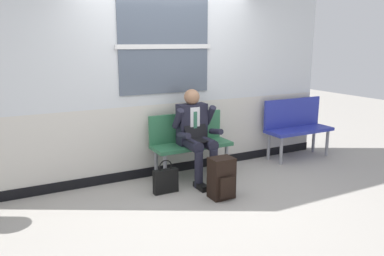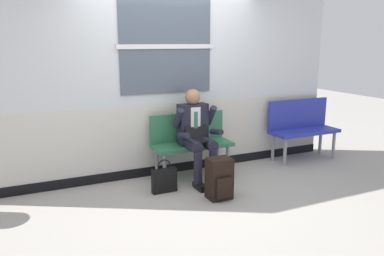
{
  "view_description": "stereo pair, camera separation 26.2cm",
  "coord_description": "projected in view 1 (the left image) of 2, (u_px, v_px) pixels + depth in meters",
  "views": [
    {
      "loc": [
        -2.17,
        -4.13,
        1.86
      ],
      "look_at": [
        0.1,
        0.16,
        0.75
      ],
      "focal_mm": 35.92,
      "sensor_mm": 36.0,
      "label": 1
    },
    {
      "loc": [
        -1.93,
        -4.25,
        1.86
      ],
      "look_at": [
        0.1,
        0.16,
        0.75
      ],
      "focal_mm": 35.92,
      "sensor_mm": 36.0,
      "label": 2
    }
  ],
  "objects": [
    {
      "name": "bench_with_person",
      "position": [
        189.0,
        140.0,
        5.32
      ],
      "size": [
        1.1,
        0.42,
        0.88
      ],
      "color": "#2D6B47",
      "rests_on": "ground"
    },
    {
      "name": "bench_empty",
      "position": [
        296.0,
        124.0,
        6.21
      ],
      "size": [
        1.13,
        0.42,
        0.94
      ],
      "color": "#28339E",
      "rests_on": "ground"
    },
    {
      "name": "person_seated",
      "position": [
        196.0,
        133.0,
        5.12
      ],
      "size": [
        0.57,
        0.7,
        1.23
      ],
      "color": "#1E1E2D",
      "rests_on": "ground"
    },
    {
      "name": "station_wall",
      "position": [
        167.0,
        68.0,
        5.25
      ],
      "size": [
        5.25,
        0.17,
        3.01
      ],
      "color": "silver",
      "rests_on": "ground"
    },
    {
      "name": "handbag",
      "position": [
        166.0,
        180.0,
        4.77
      ],
      "size": [
        0.32,
        0.09,
        0.43
      ],
      "color": "black",
      "rests_on": "ground"
    },
    {
      "name": "backpack",
      "position": [
        222.0,
        178.0,
        4.6
      ],
      "size": [
        0.28,
        0.26,
        0.5
      ],
      "color": "black",
      "rests_on": "ground"
    },
    {
      "name": "ground_plane",
      "position": [
        191.0,
        188.0,
        4.96
      ],
      "size": [
        18.0,
        18.0,
        0.0
      ],
      "primitive_type": "plane",
      "color": "#9E9991"
    }
  ]
}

